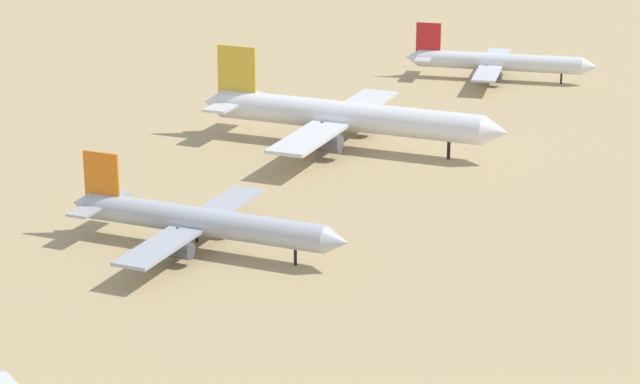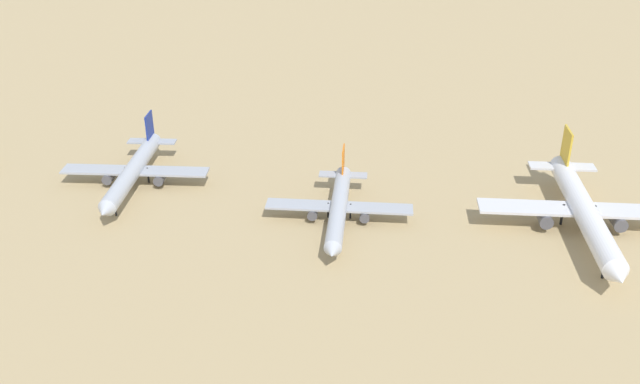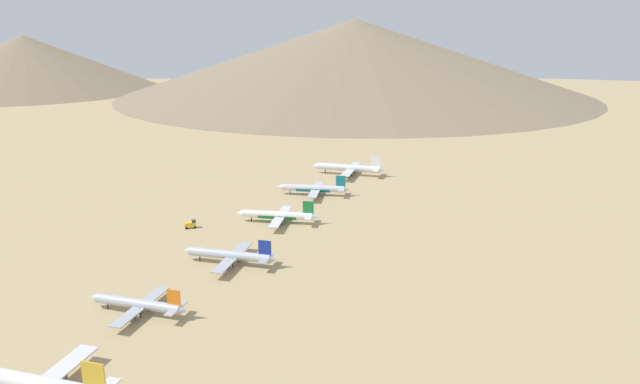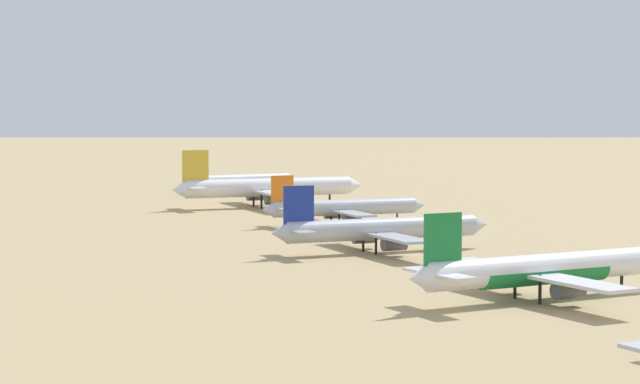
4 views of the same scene
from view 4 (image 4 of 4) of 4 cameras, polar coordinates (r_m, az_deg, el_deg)
ground_plane at (r=197.27m, az=4.31°, el=-2.98°), size 1800.00×1800.00×0.00m
parked_jet_2 at (r=151.36m, az=10.57°, el=-3.69°), size 40.17×32.87×11.63m
parked_jet_3 at (r=197.99m, az=2.91°, el=-1.81°), size 40.25×32.74×11.60m
parked_jet_4 at (r=244.93m, az=1.12°, el=-0.77°), size 36.58×29.70×10.55m
parked_jet_5 at (r=288.98m, az=-2.58°, el=0.20°), size 49.28×40.03×14.21m
parked_jet_6 at (r=342.08m, az=-3.88°, el=0.56°), size 35.32×28.96×10.26m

